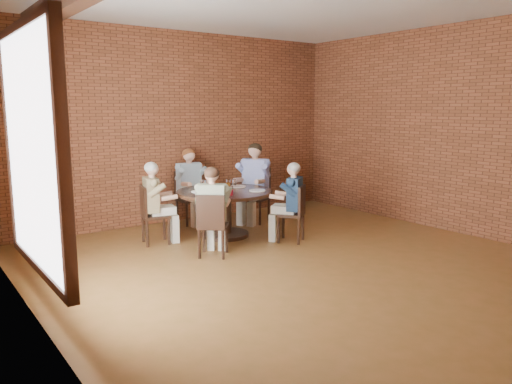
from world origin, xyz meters
TOP-DOWN VIEW (x-y plane):
  - floor at (0.00, 0.00)m, footprint 7.00×7.00m
  - wall_back at (0.00, 3.50)m, footprint 7.00×0.00m
  - wall_left at (-3.25, 0.00)m, footprint 0.00×7.00m
  - wall_right at (3.25, 0.00)m, footprint 0.00×7.00m
  - window at (-3.18, 0.40)m, footprint 0.10×2.16m
  - dining_table at (-0.02, 2.00)m, footprint 1.53×1.53m
  - chair_a at (1.05, 2.61)m, footprint 0.64×0.64m
  - diner_a at (0.97, 2.56)m, footprint 0.91×0.86m
  - chair_b at (-0.02, 3.21)m, footprint 0.43×0.43m
  - diner_b at (-0.02, 3.12)m, footprint 0.53×0.66m
  - chair_c at (-1.18, 2.27)m, footprint 0.46×0.46m
  - diner_c at (-1.11, 2.25)m, footprint 0.68×0.60m
  - chair_d at (-0.78, 1.13)m, footprint 0.55×0.55m
  - diner_d at (-0.73, 1.19)m, footprint 0.75×0.76m
  - chair_e at (0.67, 1.07)m, footprint 0.53×0.53m
  - diner_e at (0.63, 1.13)m, footprint 0.72×0.74m
  - plate_a at (0.36, 2.19)m, footprint 0.26×0.26m
  - plate_b at (0.07, 2.38)m, footprint 0.26×0.26m
  - plate_c at (-0.42, 2.09)m, footprint 0.26×0.26m
  - plate_d at (0.37, 1.65)m, footprint 0.26×0.26m
  - glass_a at (0.27, 2.16)m, footprint 0.07×0.07m
  - glass_b at (0.18, 2.21)m, footprint 0.07×0.07m
  - glass_c at (-0.19, 2.35)m, footprint 0.07×0.07m
  - glass_d at (-0.21, 2.10)m, footprint 0.07×0.07m
  - glass_e at (-0.27, 1.89)m, footprint 0.07×0.07m
  - glass_f at (-0.18, 1.57)m, footprint 0.07×0.07m
  - smartphone at (0.32, 1.72)m, footprint 0.08×0.14m

SIDE VIEW (x-z plane):
  - floor at x=0.00m, z-range 0.00..0.00m
  - chair_e at x=0.67m, z-range 0.04..0.92m
  - chair_c at x=-1.18m, z-range 0.04..0.93m
  - chair_d at x=-0.78m, z-range 0.04..0.94m
  - chair_b at x=-0.02m, z-range 0.04..0.98m
  - dining_table at x=-0.02m, z-range 0.15..0.90m
  - chair_a at x=1.05m, z-range 0.04..1.02m
  - diner_e at x=0.63m, z-range 0.00..1.23m
  - diner_c at x=-1.11m, z-range 0.00..1.25m
  - diner_d at x=-0.73m, z-range 0.00..1.26m
  - diner_b at x=-0.02m, z-range 0.00..1.34m
  - diner_a at x=0.97m, z-range 0.00..1.42m
  - smartphone at x=0.32m, z-range 0.75..0.76m
  - plate_a at x=0.36m, z-range 0.75..0.76m
  - plate_b at x=0.07m, z-range 0.75..0.76m
  - plate_c at x=-0.42m, z-range 0.75..0.76m
  - plate_d at x=0.37m, z-range 0.75..0.76m
  - glass_a at x=0.27m, z-range 0.75..0.89m
  - glass_b at x=0.18m, z-range 0.75..0.89m
  - glass_c at x=-0.19m, z-range 0.75..0.89m
  - glass_d at x=-0.21m, z-range 0.75..0.89m
  - glass_e at x=-0.27m, z-range 0.75..0.89m
  - glass_f at x=-0.18m, z-range 0.75..0.89m
  - window at x=-3.18m, z-range 0.47..2.83m
  - wall_back at x=0.00m, z-range -1.80..5.20m
  - wall_left at x=-3.25m, z-range -1.80..5.20m
  - wall_right at x=3.25m, z-range -1.80..5.20m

